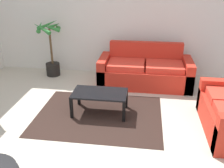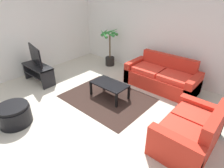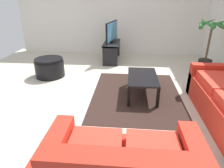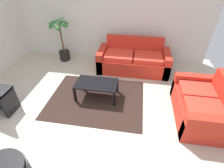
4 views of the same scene
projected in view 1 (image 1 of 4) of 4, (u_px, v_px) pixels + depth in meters
ground_plane at (87, 141)px, 3.80m from camera, size 6.60×6.60×0.00m
wall_back at (113, 18)px, 5.99m from camera, size 6.00×0.06×2.70m
couch_main at (145, 72)px, 5.66m from camera, size 2.02×0.90×0.90m
coffee_table at (100, 95)px, 4.47m from camera, size 0.96×0.55×0.40m
area_rug at (99, 115)px, 4.51m from camera, size 2.20×1.70×0.01m
potted_palm at (51, 52)px, 6.06m from camera, size 0.68×0.75×1.34m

